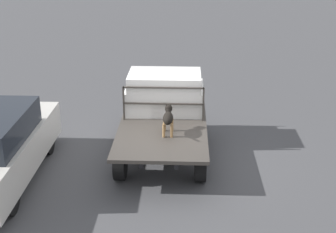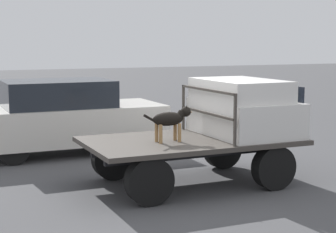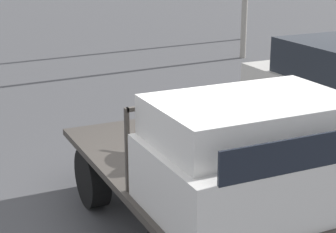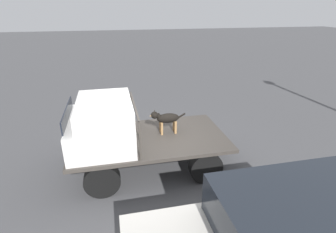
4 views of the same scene
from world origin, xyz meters
The scene contains 6 objects.
ground_plane centered at (0.00, 0.00, 0.00)m, with size 80.00×80.00×0.00m, color #474749.
flatbed_truck centered at (0.00, 0.00, 0.58)m, with size 3.62×2.06×0.81m.
truck_cab centered at (1.04, 0.00, 1.27)m, with size 1.38×1.94×0.99m.
truck_headboard centered at (0.31, 0.00, 1.37)m, with size 0.04×1.94×0.84m.
dog centered at (-0.43, -0.14, 1.18)m, with size 0.88×0.23×0.62m.
parked_sedan centered at (-1.32, 3.59, 0.81)m, with size 4.17×1.86×1.62m.
Camera 2 is at (-4.20, -8.52, 2.47)m, focal length 60.00 mm.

